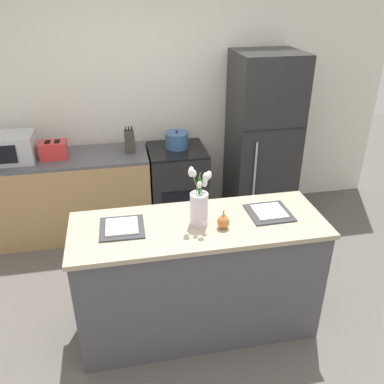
{
  "coord_description": "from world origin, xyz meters",
  "views": [
    {
      "loc": [
        -0.51,
        -2.37,
        2.46
      ],
      "look_at": [
        0.0,
        0.25,
        1.08
      ],
      "focal_mm": 38.0,
      "sensor_mm": 36.0,
      "label": 1
    }
  ],
  "objects": [
    {
      "name": "back_wall",
      "position": [
        0.0,
        2.0,
        1.35
      ],
      "size": [
        5.2,
        0.08,
        2.7
      ],
      "color": "silver",
      "rests_on": "ground_plane"
    },
    {
      "name": "cooking_pot",
      "position": [
        0.11,
        1.64,
        0.97
      ],
      "size": [
        0.25,
        0.25,
        0.19
      ],
      "color": "#386093",
      "rests_on": "stove_range"
    },
    {
      "name": "back_counter",
      "position": [
        -1.06,
        1.6,
        0.45
      ],
      "size": [
        1.68,
        0.6,
        0.89
      ],
      "color": "tan",
      "rests_on": "ground_plane"
    },
    {
      "name": "knife_block",
      "position": [
        -0.39,
        1.62,
        1.0
      ],
      "size": [
        0.1,
        0.14,
        0.27
      ],
      "color": "#3D3833",
      "rests_on": "back_counter"
    },
    {
      "name": "refrigerator",
      "position": [
        1.05,
        1.6,
        0.92
      ],
      "size": [
        0.68,
        0.67,
        1.85
      ],
      "color": "black",
      "rests_on": "ground_plane"
    },
    {
      "name": "flower_vase",
      "position": [
        0.0,
        -0.0,
        1.11
      ],
      "size": [
        0.16,
        0.15,
        0.44
      ],
      "color": "silver",
      "rests_on": "kitchen_island"
    },
    {
      "name": "stove_range",
      "position": [
        0.1,
        1.6,
        0.45
      ],
      "size": [
        0.6,
        0.61,
        0.89
      ],
      "color": "black",
      "rests_on": "ground_plane"
    },
    {
      "name": "pear_figurine",
      "position": [
        0.15,
        -0.09,
        1.01
      ],
      "size": [
        0.08,
        0.08,
        0.14
      ],
      "color": "#C66B33",
      "rests_on": "kitchen_island"
    },
    {
      "name": "kitchen_island",
      "position": [
        0.0,
        0.0,
        0.48
      ],
      "size": [
        1.8,
        0.66,
        0.96
      ],
      "color": "#4C4C51",
      "rests_on": "ground_plane"
    },
    {
      "name": "plate_setting_left",
      "position": [
        -0.53,
        0.03,
        0.97
      ],
      "size": [
        0.31,
        0.31,
        0.02
      ],
      "color": "#333338",
      "rests_on": "kitchen_island"
    },
    {
      "name": "ground_plane",
      "position": [
        0.0,
        0.0,
        0.0
      ],
      "size": [
        10.0,
        10.0,
        0.0
      ],
      "primitive_type": "plane",
      "color": "#59544F"
    },
    {
      "name": "toaster",
      "position": [
        -1.14,
        1.59,
        0.98
      ],
      "size": [
        0.28,
        0.18,
        0.17
      ],
      "color": "red",
      "rests_on": "back_counter"
    },
    {
      "name": "plate_setting_right",
      "position": [
        0.53,
        0.03,
        0.97
      ],
      "size": [
        0.31,
        0.31,
        0.02
      ],
      "color": "#333338",
      "rests_on": "kitchen_island"
    },
    {
      "name": "microwave",
      "position": [
        -1.55,
        1.6,
        1.03
      ],
      "size": [
        0.48,
        0.37,
        0.27
      ],
      "color": "#B7BABC",
      "rests_on": "back_counter"
    }
  ]
}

